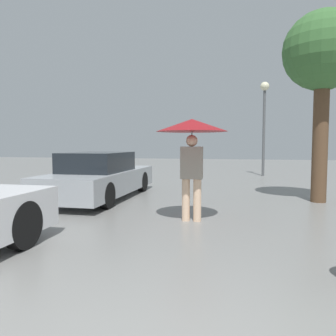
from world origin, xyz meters
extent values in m
cylinder|color=beige|center=(-0.49, 4.52, 0.39)|extent=(0.15, 0.15, 0.78)
cylinder|color=beige|center=(-0.28, 4.52, 0.39)|extent=(0.15, 0.15, 0.78)
cube|color=gray|center=(-0.38, 4.52, 1.08)|extent=(0.39, 0.23, 0.59)
sphere|color=beige|center=(-0.38, 4.52, 1.48)|extent=(0.21, 0.21, 0.21)
cylinder|color=#515456|center=(-0.38, 4.52, 1.33)|extent=(0.02, 0.02, 0.62)
cone|color=maroon|center=(-0.38, 4.52, 1.75)|extent=(1.30, 1.30, 0.23)
cylinder|color=black|center=(-2.38, 2.44, 0.33)|extent=(0.18, 0.65, 0.65)
cube|color=#9EA3A8|center=(-3.08, 6.64, 0.44)|extent=(1.60, 4.39, 0.56)
cube|color=black|center=(-3.08, 6.42, 0.96)|extent=(1.36, 1.97, 0.49)
cylinder|color=black|center=(-3.80, 8.00, 0.29)|extent=(0.18, 0.59, 0.59)
cylinder|color=black|center=(-2.36, 8.00, 0.29)|extent=(0.18, 0.59, 0.59)
cylinder|color=black|center=(-3.80, 5.28, 0.29)|extent=(0.18, 0.59, 0.59)
cylinder|color=black|center=(-2.36, 5.28, 0.29)|extent=(0.18, 0.59, 0.59)
cylinder|color=brown|center=(2.38, 7.16, 1.56)|extent=(0.36, 0.36, 3.12)
sphere|color=#386633|center=(2.38, 7.16, 3.63)|extent=(1.88, 1.88, 1.88)
cylinder|color=#515456|center=(1.54, 13.80, 1.92)|extent=(0.12, 0.12, 3.84)
sphere|color=beige|center=(1.54, 13.80, 3.96)|extent=(0.39, 0.39, 0.39)
camera|label=1|loc=(0.45, -1.38, 1.41)|focal=35.00mm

